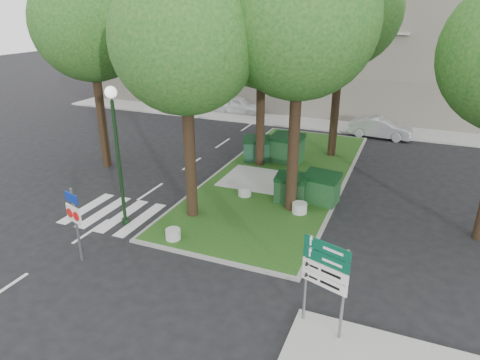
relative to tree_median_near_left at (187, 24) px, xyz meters
The scene contains 23 objects.
ground 7.88m from the tree_median_near_left, 61.12° to the right, with size 120.00×120.00×0.00m, color black.
median_island 9.27m from the tree_median_near_left, 70.64° to the left, with size 6.00×16.00×0.12m, color #174413.
median_kerb 9.28m from the tree_median_near_left, 70.64° to the left, with size 6.30×16.30×0.10m, color gray.
building_sidewalk 17.57m from the tree_median_near_left, 84.94° to the left, with size 42.00×3.00×0.12m, color #999993.
zebra_crossing 7.75m from the tree_median_near_left, 155.64° to the right, with size 5.00×3.00×0.01m, color silver.
apartment_building 23.49m from the tree_median_near_left, 86.55° to the left, with size 41.00×12.00×16.00m, color tan.
tree_median_near_left is the anchor object (origin of this frame).
tree_median_near_right 4.09m from the tree_median_near_left, 29.74° to the left, with size 5.60×5.60×11.46m.
tree_median_mid 6.53m from the tree_median_near_left, 85.60° to the left, with size 4.80×4.80×9.99m.
tree_street_left 7.83m from the tree_median_near_left, 153.43° to the left, with size 5.40×5.40×11.00m.
dumpster_a 9.63m from the tree_median_near_left, 89.90° to the left, with size 1.67×1.41×1.32m.
dumpster_b 9.94m from the tree_median_near_left, 77.67° to the left, with size 1.77×1.32×1.55m.
dumpster_c 7.80m from the tree_median_near_left, 39.41° to the left, with size 1.37×0.98×1.24m.
dumpster_d 8.47m from the tree_median_near_left, 34.68° to the left, with size 1.56×1.19×1.34m.
bollard_left 7.30m from the tree_median_near_left, 84.43° to the right, with size 0.54×0.54×0.38m, color #ADAEA9.
bollard_right 8.16m from the tree_median_near_left, 24.06° to the left, with size 0.60×0.60×0.43m, color #ABACA6.
bollard_mid 7.50m from the tree_median_near_left, 64.36° to the left, with size 0.58×0.58×0.42m, color #9A9A95.
litter_bin 9.26m from the tree_median_near_left, 54.99° to the left, with size 0.39×0.39×0.67m, color gold.
street_lamp 4.82m from the tree_median_near_left, 146.27° to the right, with size 0.43×0.43×5.33m.
traffic_sign_pole 7.35m from the tree_median_near_left, 115.16° to the right, with size 0.77×0.27×2.63m.
directional_sign 9.40m from the tree_median_near_left, 36.72° to the right, with size 1.22×0.45×2.56m.
car_white 18.92m from the tree_median_near_left, 107.02° to the left, with size 1.61×4.01×1.37m, color white.
car_silver 16.85m from the tree_median_near_left, 68.28° to the left, with size 1.36×3.90×1.28m, color #A3A7AB.
Camera 1 is at (6.13, -11.00, 7.94)m, focal length 32.00 mm.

